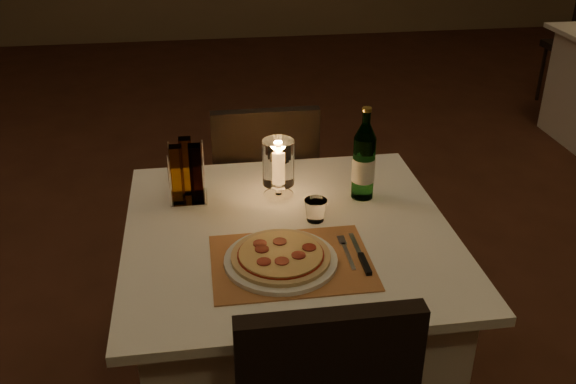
{
  "coord_description": "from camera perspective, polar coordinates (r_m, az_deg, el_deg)",
  "views": [
    {
      "loc": [
        -0.39,
        -1.9,
        1.76
      ],
      "look_at": [
        -0.14,
        -0.21,
        0.86
      ],
      "focal_mm": 40.0,
      "sensor_mm": 36.0,
      "label": 1
    }
  ],
  "objects": [
    {
      "name": "floor",
      "position": [
        2.63,
        2.49,
        -14.59
      ],
      "size": [
        8.0,
        10.0,
        0.02
      ],
      "primitive_type": "cube",
      "color": "#4A2518",
      "rests_on": "ground"
    },
    {
      "name": "water_bottle",
      "position": [
        2.12,
        6.75,
        2.66
      ],
      "size": [
        0.08,
        0.08,
        0.32
      ],
      "color": "#529854",
      "rests_on": "main_table"
    },
    {
      "name": "cruet_caddy",
      "position": [
        2.12,
        -8.98,
        1.61
      ],
      "size": [
        0.12,
        0.12,
        0.21
      ],
      "color": "white",
      "rests_on": "main_table"
    },
    {
      "name": "plate",
      "position": [
        1.81,
        -0.65,
        -6.1
      ],
      "size": [
        0.32,
        0.32,
        0.01
      ],
      "primitive_type": "cylinder",
      "color": "white",
      "rests_on": "placemat"
    },
    {
      "name": "hurricane_candle",
      "position": [
        2.11,
        -0.87,
        2.47
      ],
      "size": [
        0.11,
        0.11,
        0.2
      ],
      "color": "white",
      "rests_on": "main_table"
    },
    {
      "name": "fork",
      "position": [
        1.87,
        5.16,
        -5.14
      ],
      "size": [
        0.02,
        0.18,
        0.0
      ],
      "color": "silver",
      "rests_on": "placemat"
    },
    {
      "name": "pizza",
      "position": [
        1.8,
        -0.65,
        -5.67
      ],
      "size": [
        0.28,
        0.28,
        0.02
      ],
      "color": "#D8B77F",
      "rests_on": "plate"
    },
    {
      "name": "knife",
      "position": [
        1.83,
        6.66,
        -5.99
      ],
      "size": [
        0.02,
        0.22,
        0.01
      ],
      "color": "black",
      "rests_on": "placemat"
    },
    {
      "name": "chair_far",
      "position": [
        2.69,
        -2.16,
        0.99
      ],
      "size": [
        0.42,
        0.42,
        0.9
      ],
      "color": "black",
      "rests_on": "ground"
    },
    {
      "name": "main_table",
      "position": [
        2.18,
        0.08,
        -11.58
      ],
      "size": [
        1.0,
        1.0,
        0.74
      ],
      "color": "white",
      "rests_on": "ground"
    },
    {
      "name": "tumbler",
      "position": [
        2.01,
        2.47,
        -1.63
      ],
      "size": [
        0.07,
        0.07,
        0.07
      ],
      "primitive_type": null,
      "color": "white",
      "rests_on": "main_table"
    },
    {
      "name": "placemat",
      "position": [
        1.82,
        0.3,
        -6.25
      ],
      "size": [
        0.45,
        0.34,
        0.0
      ],
      "primitive_type": "cube",
      "color": "#B5703F",
      "rests_on": "main_table"
    }
  ]
}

